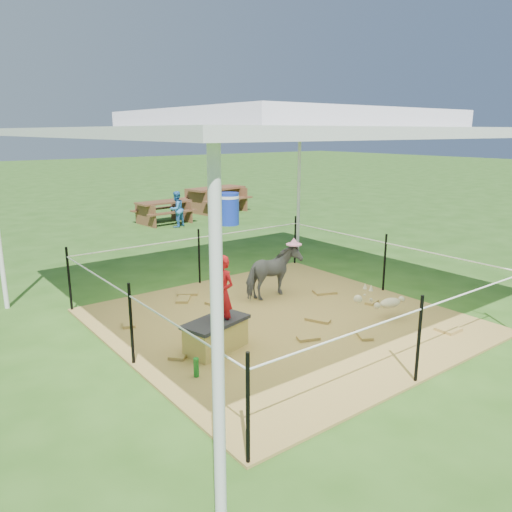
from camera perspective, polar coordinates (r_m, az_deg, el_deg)
ground at (r=7.21m, az=2.91°, el=-7.50°), size 90.00×90.00×0.00m
hay_patch at (r=7.20m, az=2.92°, el=-7.39°), size 4.60×4.60×0.03m
canopy_tent at (r=6.70m, az=3.21°, el=14.42°), size 6.30×6.30×2.90m
rope_fence at (r=7.00m, az=2.98°, el=-2.59°), size 4.54×4.54×1.00m
straw_bale at (r=6.21m, az=-4.59°, el=-9.17°), size 0.85×0.57×0.35m
dark_cloth at (r=6.14m, az=-4.62°, el=-7.51°), size 0.91×0.63×0.04m
woman at (r=6.04m, az=-3.91°, el=-3.38°), size 0.30×0.39×0.93m
green_bottle at (r=5.63m, az=-6.85°, el=-12.53°), size 0.07×0.07×0.22m
pony at (r=8.00m, az=1.98°, el=-1.94°), size 1.01×0.55×0.82m
pink_hat at (r=7.89m, az=2.01°, el=1.34°), size 0.26×0.26×0.12m
foal at (r=7.42m, az=15.10°, el=-4.98°), size 0.99×0.65×0.51m
trash_barrel at (r=14.49m, az=-3.15°, el=5.41°), size 0.76×0.76×0.93m
picnic_table_near at (r=14.96m, az=-10.48°, el=4.94°), size 1.66×1.26×0.66m
picnic_table_far at (r=16.88m, az=-4.56°, el=6.44°), size 2.17×1.71×0.82m
distant_person at (r=14.28m, az=-9.08°, el=5.30°), size 0.60×0.53×1.02m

